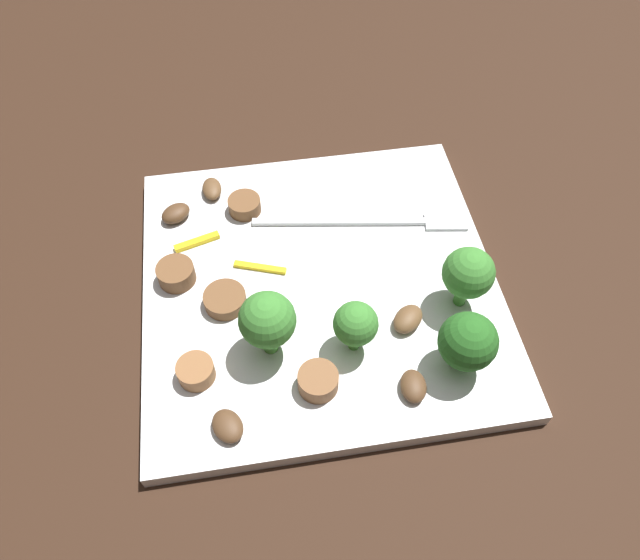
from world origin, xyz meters
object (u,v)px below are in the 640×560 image
Objects in this scene: sausage_slice_1 at (245,205)px; broccoli_floret_1 at (356,324)px; plate at (320,285)px; mushroom_0 at (228,426)px; fork at (376,222)px; mushroom_3 at (212,189)px; mushroom_2 at (413,386)px; pepper_strip_2 at (197,242)px; sausage_slice_0 at (196,371)px; mushroom_4 at (408,319)px; sausage_slice_3 at (225,300)px; pepper_strip_0 at (260,267)px; broccoli_floret_3 at (468,342)px; sausage_slice_2 at (176,274)px; broccoli_floret_0 at (468,274)px; sausage_slice_4 at (318,381)px; mushroom_1 at (176,213)px; broccoli_floret_2 at (267,321)px.

broccoli_floret_1 is at bearing -65.28° from sausage_slice_1.
plate is 10.76× the size of mushroom_0.
mushroom_3 reaches higher than fork.
pepper_strip_2 is at bearing 132.56° from mushroom_2.
broccoli_floret_1 is 0.16m from sausage_slice_1.
mushroom_4 is at bearing 6.96° from sausage_slice_0.
pepper_strip_0 is (0.03, 0.03, -0.00)m from sausage_slice_3.
broccoli_floret_3 is at bearing 7.73° from mushroom_0.
sausage_slice_2 is 1.08× the size of mushroom_4.
broccoli_floret_0 is 1.48× the size of pepper_strip_2.
sausage_slice_0 is at bearing -173.04° from mushroom_4.
sausage_slice_2 and sausage_slice_4 have the same top height.
mushroom_4 is at bearing -21.96° from sausage_slice_2.
mushroom_3 is (0.03, 0.02, -0.00)m from mushroom_1.
sausage_slice_3 is at bearing 163.60° from mushroom_4.
mushroom_2 is at bearing -64.67° from plate.
broccoli_floret_0 is at bearing 9.06° from sausage_slice_0.
broccoli_floret_0 is 2.19× the size of mushroom_0.
sausage_slice_2 is 1.15× the size of mushroom_0.
pepper_strip_0 is (-0.06, 0.08, -0.03)m from broccoli_floret_1.
sausage_slice_4 is at bearing -53.29° from sausage_slice_3.
mushroom_2 is at bearing -27.39° from broccoli_floret_2.
mushroom_4 is at bearing 24.22° from mushroom_0.
mushroom_0 is 1.01× the size of mushroom_1.
fork is 6.16× the size of sausage_slice_2.
sausage_slice_1 is 0.94× the size of sausage_slice_2.
sausage_slice_1 is 0.06m from pepper_strip_0.
broccoli_floret_1 reaches higher than pepper_strip_2.
broccoli_floret_3 is 0.17m from mushroom_0.
broccoli_floret_3 is at bearing 20.20° from mushroom_2.
mushroom_4 is (0.04, 0.01, -0.02)m from broccoli_floret_1.
broccoli_floret_1 is 1.76× the size of sausage_slice_0.
sausage_slice_4 reaches higher than mushroom_2.
broccoli_floret_0 is at bearing 24.26° from sausage_slice_4.
sausage_slice_3 is at bearing 171.58° from broccoli_floret_0.
plate is 10.85× the size of mushroom_1.
sausage_slice_0 is at bearing -107.15° from sausage_slice_1.
pepper_strip_0 is at bearing -84.30° from sausage_slice_1.
sausage_slice_4 is at bearing 168.52° from mushroom_2.
broccoli_floret_3 is 1.25× the size of pepper_strip_0.
sausage_slice_4 is 1.05× the size of mushroom_4.
broccoli_floret_1 is 0.12m from sausage_slice_0.
pepper_strip_2 is (-0.05, 0.11, -0.03)m from broccoli_floret_2.
broccoli_floret_0 is 0.24m from mushroom_1.
sausage_slice_3 is 0.10m from mushroom_1.
broccoli_floret_0 is 1.21× the size of broccoli_floret_1.
mushroom_4 is at bearing -16.40° from sausage_slice_3.
sausage_slice_2 is (-0.21, 0.05, -0.03)m from broccoli_floret_0.
sausage_slice_1 is at bearing 47.76° from sausage_slice_2.
sausage_slice_1 is (0.05, 0.15, -0.00)m from sausage_slice_0.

